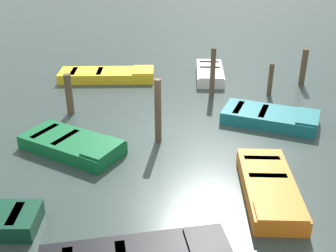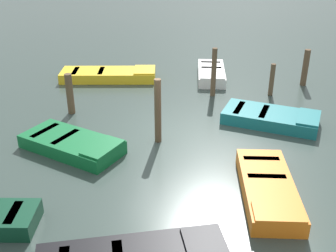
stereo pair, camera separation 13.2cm
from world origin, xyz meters
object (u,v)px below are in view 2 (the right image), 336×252
mooring_piling_center (158,111)px  rowboat_green (72,144)px  rowboat_teal (271,117)px  rowboat_yellow (109,75)px  rowboat_orange (268,188)px  mooring_piling_far_left (70,94)px  mooring_piling_mid_left (272,80)px  mooring_piling_mid_right (214,72)px  mooring_piling_far_right (305,68)px  rowboat_white (211,73)px

mooring_piling_center → rowboat_green: bearing=115.4°
rowboat_teal → rowboat_yellow: (2.97, 6.77, -0.00)m
rowboat_green → mooring_piling_center: bearing=43.4°
rowboat_green → mooring_piling_center: (1.10, -2.33, 0.79)m
rowboat_green → rowboat_orange: same height
mooring_piling_far_left → mooring_piling_mid_left: 7.60m
rowboat_yellow → mooring_piling_far_left: bearing=-104.5°
rowboat_teal → mooring_piling_mid_right: (2.07, 2.20, 0.73)m
rowboat_yellow → mooring_piling_far_right: size_ratio=2.79×
rowboat_green → rowboat_yellow: bearing=117.6°
rowboat_orange → mooring_piling_mid_right: (6.28, 2.09, 0.73)m
mooring_piling_mid_right → mooring_piling_far_right: mooring_piling_mid_right is taller
rowboat_orange → mooring_piling_mid_right: size_ratio=1.75×
rowboat_white → mooring_piling_center: (-6.14, 0.89, 0.79)m
mooring_piling_far_right → rowboat_orange: bearing=170.1°
rowboat_orange → mooring_piling_far_right: size_ratio=2.21×
rowboat_yellow → rowboat_orange: (-7.18, -6.66, 0.00)m
mooring_piling_far_left → rowboat_green: bearing=-155.1°
rowboat_yellow → mooring_piling_far_right: mooring_piling_far_right is taller
rowboat_yellow → mooring_piling_mid_left: size_ratio=3.33×
rowboat_white → mooring_piling_mid_left: mooring_piling_mid_left is taller
mooring_piling_mid_left → mooring_piling_center: bearing=143.8°
mooring_piling_far_left → mooring_piling_center: 3.77m
rowboat_white → rowboat_orange: (-8.32, -2.40, -0.00)m
mooring_piling_center → mooring_piling_far_right: bearing=-37.9°
rowboat_white → mooring_piling_far_right: mooring_piling_far_right is taller
rowboat_green → mooring_piling_mid_left: bearing=63.1°
mooring_piling_far_left → mooring_piling_center: bearing=-111.8°
mooring_piling_mid_left → mooring_piling_far_right: size_ratio=0.84×
rowboat_orange → mooring_piling_far_left: size_ratio=2.29×
rowboat_orange → rowboat_teal: bearing=168.9°
mooring_piling_far_right → rowboat_teal: bearing=161.8°
rowboat_teal → rowboat_yellow: 7.39m
rowboat_green → mooring_piling_mid_left: size_ratio=2.61×
rowboat_white → mooring_piling_far_right: 3.87m
rowboat_green → mooring_piling_center: mooring_piling_center is taller
mooring_piling_mid_left → rowboat_white: bearing=59.1°
rowboat_white → mooring_piling_mid_left: size_ratio=2.37×
rowboat_teal → mooring_piling_far_right: (4.04, -1.33, 0.53)m
mooring_piling_mid_left → mooring_piling_mid_right: bearing=103.7°
mooring_piling_center → mooring_piling_mid_left: size_ratio=1.60×
mooring_piling_far_right → rowboat_white: bearing=89.1°
mooring_piling_center → mooring_piling_far_right: size_ratio=1.34×
rowboat_teal → mooring_piling_center: 4.04m
mooring_piling_center → rowboat_orange: bearing=-123.5°
rowboat_orange → mooring_piling_far_right: 8.39m
mooring_piling_mid_left → rowboat_orange: bearing=179.1°
mooring_piling_far_right → mooring_piling_mid_left: bearing=137.1°
rowboat_white → mooring_piling_mid_right: bearing=-0.1°
rowboat_yellow → rowboat_orange: 9.79m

